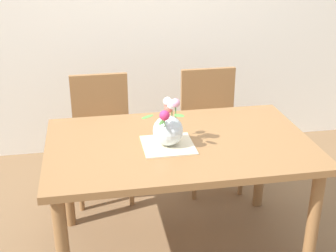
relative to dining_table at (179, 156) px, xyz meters
name	(u,v)px	position (x,y,z in m)	size (l,w,h in m)	color
ground_plane	(178,248)	(0.00, 0.00, -0.66)	(12.00, 12.00, 0.00)	brown
dining_table	(179,156)	(0.00, 0.00, 0.00)	(1.51, 0.95, 0.75)	olive
chair_left	(102,128)	(-0.41, 0.81, -0.14)	(0.42, 0.42, 0.90)	olive
chair_right	(211,120)	(0.41, 0.81, -0.14)	(0.42, 0.42, 0.90)	olive
placemat	(168,145)	(-0.07, -0.04, 0.10)	(0.28, 0.28, 0.01)	beige
flower_vase	(168,127)	(-0.07, -0.04, 0.21)	(0.23, 0.22, 0.27)	silver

